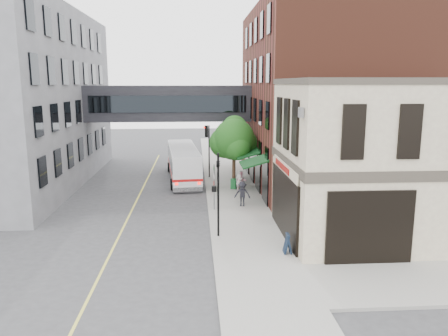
{
  "coord_description": "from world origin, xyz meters",
  "views": [
    {
      "loc": [
        -0.77,
        -20.28,
        8.22
      ],
      "look_at": [
        0.86,
        4.36,
        3.4
      ],
      "focal_mm": 35.0,
      "sensor_mm": 36.0,
      "label": 1
    }
  ],
  "objects": [
    {
      "name": "skyway_bridge",
      "position": [
        -3.0,
        18.0,
        6.5
      ],
      "size": [
        14.0,
        3.18,
        3.0
      ],
      "color": "black",
      "rests_on": "ground"
    },
    {
      "name": "newspaper_box",
      "position": [
        2.13,
        12.53,
        0.55
      ],
      "size": [
        0.48,
        0.45,
        0.8
      ],
      "primitive_type": "cube",
      "rotation": [
        0.0,
        0.0,
        -0.29
      ],
      "color": "#124F22",
      "rests_on": "sidewalk_main"
    },
    {
      "name": "sandwich_board",
      "position": [
        3.6,
        -0.61,
        0.63
      ],
      "size": [
        0.36,
        0.55,
        0.96
      ],
      "primitive_type": "cube",
      "rotation": [
        0.0,
        0.0,
        -0.03
      ],
      "color": "black",
      "rests_on": "sidewalk_main"
    },
    {
      "name": "bus",
      "position": [
        -1.84,
        16.85,
        1.56
      ],
      "size": [
        3.25,
        10.51,
        2.78
      ],
      "color": "white",
      "rests_on": "ground"
    },
    {
      "name": "brick_building",
      "position": [
        9.98,
        15.0,
        6.99
      ],
      "size": [
        13.76,
        18.0,
        14.0
      ],
      "color": "#55271A",
      "rests_on": "ground"
    },
    {
      "name": "lane_marking",
      "position": [
        -5.0,
        10.0,
        0.01
      ],
      "size": [
        0.12,
        40.0,
        0.01
      ],
      "primitive_type": "cube",
      "color": "#D8CC4C",
      "rests_on": "ground"
    },
    {
      "name": "ground",
      "position": [
        0.0,
        0.0,
        0.0
      ],
      "size": [
        120.0,
        120.0,
        0.0
      ],
      "primitive_type": "plane",
      "color": "#38383A",
      "rests_on": "ground"
    },
    {
      "name": "pedestrian_b",
      "position": [
        2.69,
        11.9,
        0.9
      ],
      "size": [
        0.75,
        0.6,
        1.5
      ],
      "primitive_type": "imported",
      "rotation": [
        0.0,
        0.0,
        -0.04
      ],
      "color": "#CF8697",
      "rests_on": "sidewalk_main"
    },
    {
      "name": "street_tree",
      "position": [
        2.19,
        13.22,
        3.91
      ],
      "size": [
        3.8,
        3.2,
        5.6
      ],
      "color": "#382619",
      "rests_on": "sidewalk_main"
    },
    {
      "name": "traffic_signal_near",
      "position": [
        0.37,
        2.0,
        2.98
      ],
      "size": [
        0.44,
        0.22,
        4.6
      ],
      "color": "black",
      "rests_on": "sidewalk_main"
    },
    {
      "name": "sidewalk_main",
      "position": [
        2.0,
        14.0,
        0.07
      ],
      "size": [
        4.0,
        60.0,
        0.15
      ],
      "primitive_type": "cube",
      "color": "gray",
      "rests_on": "ground"
    },
    {
      "name": "pedestrian_a",
      "position": [
        2.55,
        11.88,
        0.94
      ],
      "size": [
        0.64,
        0.48,
        1.58
      ],
      "primitive_type": "imported",
      "rotation": [
        0.0,
        0.0,
        -0.2
      ],
      "color": "silver",
      "rests_on": "sidewalk_main"
    },
    {
      "name": "street_sign_pole",
      "position": [
        0.39,
        7.0,
        1.93
      ],
      "size": [
        0.08,
        0.75,
        3.0
      ],
      "color": "gray",
      "rests_on": "sidewalk_main"
    },
    {
      "name": "pedestrian_c",
      "position": [
        2.3,
        7.68,
        0.98
      ],
      "size": [
        1.18,
        0.82,
        1.67
      ],
      "primitive_type": "imported",
      "rotation": [
        0.0,
        0.0,
        -0.2
      ],
      "color": "black",
      "rests_on": "sidewalk_main"
    },
    {
      "name": "traffic_signal_far",
      "position": [
        0.26,
        17.0,
        3.34
      ],
      "size": [
        0.53,
        0.28,
        4.5
      ],
      "color": "black",
      "rests_on": "sidewalk_main"
    },
    {
      "name": "corner_building",
      "position": [
        8.97,
        2.0,
        4.21
      ],
      "size": [
        10.19,
        8.12,
        8.45
      ],
      "color": "tan",
      "rests_on": "ground"
    }
  ]
}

